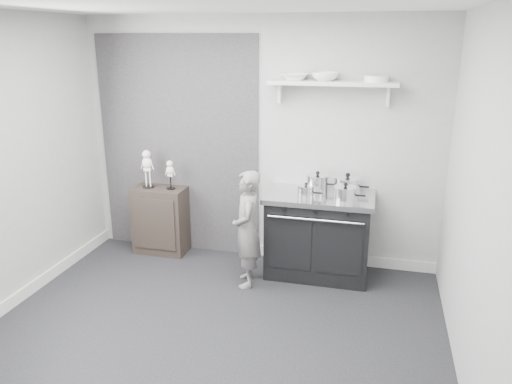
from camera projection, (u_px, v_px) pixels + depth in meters
The scene contains 15 objects.
ground at pixel (208, 339), 4.25m from camera, with size 4.00×4.00×0.00m, color black.
room_shell at pixel (197, 147), 3.92m from camera, with size 4.02×3.62×2.71m.
wall_shelf at pixel (333, 84), 5.02m from camera, with size 1.30×0.26×0.24m.
stove at pixel (318, 234), 5.31m from camera, with size 1.12×0.70×0.90m.
side_cabinet at pixel (161, 220), 5.89m from camera, with size 0.61×0.35×0.79m, color black.
child at pixel (247, 229), 5.04m from camera, with size 0.44×0.29×1.21m, color slate.
pot_back_left at pixel (317, 183), 5.27m from camera, with size 0.33×0.24×0.22m.
pot_back_right at pixel (347, 185), 5.21m from camera, with size 0.36×0.28×0.22m.
pot_front_right at pixel (345, 194), 4.95m from camera, with size 0.31×0.23×0.19m.
pot_front_center at pixel (306, 191), 5.07m from camera, with size 0.26×0.17×0.16m.
skeleton_full at pixel (147, 166), 5.73m from camera, with size 0.14×0.09×0.51m, color white, non-canonical shape.
skeleton_torso at pixel (170, 173), 5.68m from camera, with size 0.11×0.07×0.38m, color white, non-canonical shape.
bowl_large at pixel (295, 77), 5.08m from camera, with size 0.28×0.28×0.07m, color white.
bowl_small at pixel (325, 77), 5.01m from camera, with size 0.27×0.27×0.08m, color white.
plate_stack at pixel (376, 79), 4.90m from camera, with size 0.24×0.24×0.06m, color white.
Camera 1 is at (1.30, -3.47, 2.47)m, focal length 35.00 mm.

